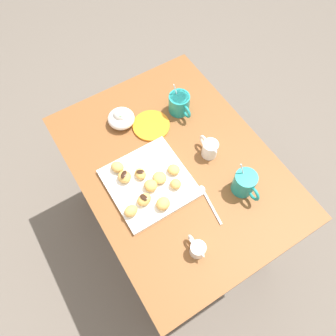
{
  "coord_description": "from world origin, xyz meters",
  "views": [
    {
      "loc": [
        0.5,
        -0.35,
        1.85
      ],
      "look_at": [
        0.01,
        -0.04,
        0.76
      ],
      "focal_mm": 35.33,
      "sensor_mm": 36.0,
      "label": 1
    }
  ],
  "objects": [
    {
      "name": "beignet_3",
      "position": [
        -0.09,
        -0.2,
        0.77
      ],
      "size": [
        0.07,
        0.06,
        0.04
      ],
      "primitive_type": "ellipsoid",
      "rotation": [
        0.0,
        0.0,
        3.71
      ],
      "color": "#DBA351",
      "rests_on": "pastry_plate_square"
    },
    {
      "name": "chocolate_drizzle_5",
      "position": [
        -0.02,
        -0.14,
        0.79
      ],
      "size": [
        0.03,
        0.03,
        0.0
      ],
      "primitive_type": "ellipsoid",
      "rotation": [
        0.0,
        0.0,
        4.17
      ],
      "color": "black",
      "rests_on": "beignet_5"
    },
    {
      "name": "ground_plane",
      "position": [
        0.0,
        0.0,
        0.0
      ],
      "size": [
        8.0,
        8.0,
        0.0
      ],
      "primitive_type": "plane",
      "color": "#665B51"
    },
    {
      "name": "chocolate_drizzle_0",
      "position": [
        0.08,
        -0.18,
        0.79
      ],
      "size": [
        0.03,
        0.03,
        0.0
      ],
      "primitive_type": "ellipsoid",
      "rotation": [
        0.0,
        0.0,
        3.44
      ],
      "color": "black",
      "rests_on": "beignet_0"
    },
    {
      "name": "beignet_8",
      "position": [
        0.08,
        -0.05,
        0.77
      ],
      "size": [
        0.06,
        0.06,
        0.03
      ],
      "primitive_type": "ellipsoid",
      "rotation": [
        0.0,
        0.0,
        4.23
      ],
      "color": "#DBA351",
      "rests_on": "pastry_plate_square"
    },
    {
      "name": "beignet_0",
      "position": [
        0.08,
        -0.18,
        0.77
      ],
      "size": [
        0.05,
        0.06,
        0.04
      ],
      "primitive_type": "ellipsoid",
      "rotation": [
        0.0,
        0.0,
        3.3
      ],
      "color": "#DBA351",
      "rests_on": "pastry_plate_square"
    },
    {
      "name": "chocolate_drizzle_1",
      "position": [
        -0.04,
        -0.2,
        0.79
      ],
      "size": [
        0.04,
        0.04,
        0.0
      ],
      "primitive_type": "ellipsoid",
      "rotation": [
        0.0,
        0.0,
        5.39
      ],
      "color": "black",
      "rests_on": "beignet_1"
    },
    {
      "name": "beignet_1",
      "position": [
        -0.04,
        -0.2,
        0.77
      ],
      "size": [
        0.07,
        0.07,
        0.04
      ],
      "primitive_type": "ellipsoid",
      "rotation": [
        0.0,
        0.0,
        5.41
      ],
      "color": "#DBA351",
      "rests_on": "pastry_plate_square"
    },
    {
      "name": "dining_table",
      "position": [
        0.0,
        0.0,
        0.59
      ],
      "size": [
        0.96,
        0.71,
        0.74
      ],
      "color": "brown",
      "rests_on": "ground_plane"
    },
    {
      "name": "beignet_6",
      "position": [
        0.09,
        -0.24,
        0.77
      ],
      "size": [
        0.05,
        0.05,
        0.04
      ],
      "primitive_type": "ellipsoid",
      "rotation": [
        0.0,
        0.0,
        1.68
      ],
      "color": "#DBA351",
      "rests_on": "pastry_plate_square"
    },
    {
      "name": "ice_cream_bowl",
      "position": [
        -0.28,
        -0.08,
        0.77
      ],
      "size": [
        0.11,
        0.11,
        0.08
      ],
      "color": "white",
      "rests_on": "dining_table"
    },
    {
      "name": "coffee_mug_teal_left",
      "position": [
        -0.21,
        0.15,
        0.79
      ],
      "size": [
        0.12,
        0.09,
        0.13
      ],
      "color": "teal",
      "rests_on": "dining_table"
    },
    {
      "name": "beignet_2",
      "position": [
        0.12,
        -0.13,
        0.78
      ],
      "size": [
        0.06,
        0.06,
        0.04
      ],
      "primitive_type": "ellipsoid",
      "rotation": [
        0.0,
        0.0,
        5.02
      ],
      "color": "#DBA351",
      "rests_on": "pastry_plate_square"
    },
    {
      "name": "chocolate_sauce_pitcher",
      "position": [
        0.32,
        -0.12,
        0.77
      ],
      "size": [
        0.09,
        0.05,
        0.06
      ],
      "color": "white",
      "rests_on": "dining_table"
    },
    {
      "name": "beignet_7",
      "position": [
        0.03,
        -0.03,
        0.77
      ],
      "size": [
        0.06,
        0.06,
        0.03
      ],
      "primitive_type": "ellipsoid",
      "rotation": [
        0.0,
        0.0,
        5.39
      ],
      "color": "#DBA351",
      "rests_on": "pastry_plate_square"
    },
    {
      "name": "beignet_9",
      "position": [
        0.04,
        -0.13,
        0.77
      ],
      "size": [
        0.07,
        0.07,
        0.04
      ],
      "primitive_type": "ellipsoid",
      "rotation": [
        0.0,
        0.0,
        0.59
      ],
      "color": "#DBA351",
      "rests_on": "pastry_plate_square"
    },
    {
      "name": "pastry_plate_square",
      "position": [
        0.02,
        -0.13,
        0.75
      ],
      "size": [
        0.29,
        0.29,
        0.02
      ],
      "primitive_type": "cube",
      "color": "white",
      "rests_on": "dining_table"
    },
    {
      "name": "cream_pitcher_white",
      "position": [
        0.03,
        0.14,
        0.78
      ],
      "size": [
        0.1,
        0.06,
        0.07
      ],
      "color": "white",
      "rests_on": "dining_table"
    },
    {
      "name": "saucer_orange_left",
      "position": [
        -0.2,
        0.01,
        0.74
      ],
      "size": [
        0.15,
        0.15,
        0.01
      ],
      "primitive_type": "cylinder",
      "color": "orange",
      "rests_on": "dining_table"
    },
    {
      "name": "beignet_5",
      "position": [
        -0.02,
        -0.14,
        0.77
      ],
      "size": [
        0.05,
        0.04,
        0.03
      ],
      "primitive_type": "ellipsoid",
      "rotation": [
        0.0,
        0.0,
        4.66
      ],
      "color": "#DBA351",
      "rests_on": "pastry_plate_square"
    },
    {
      "name": "beignet_4",
      "position": [
        0.03,
        -0.09,
        0.77
      ],
      "size": [
        0.06,
        0.06,
        0.03
      ],
      "primitive_type": "ellipsoid",
      "rotation": [
        0.0,
        0.0,
        4.98
      ],
      "color": "#DBA351",
      "rests_on": "pastry_plate_square"
    },
    {
      "name": "coffee_mug_teal_right",
      "position": [
        0.22,
        0.15,
        0.79
      ],
      "size": [
        0.12,
        0.08,
        0.14
      ],
      "color": "teal",
      "rests_on": "dining_table"
    },
    {
      "name": "loose_spoon_near_saucer",
      "position": [
        0.19,
        0.02,
        0.74
      ],
      "size": [
        0.16,
        0.03,
        0.01
      ],
      "color": "silver",
      "rests_on": "dining_table"
    }
  ]
}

